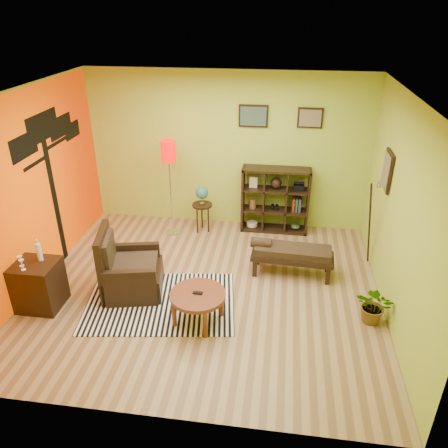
# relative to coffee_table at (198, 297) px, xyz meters

# --- Properties ---
(ground) EXTENTS (5.00, 5.00, 0.00)m
(ground) POSITION_rel_coffee_table_xyz_m (-0.02, 0.71, -0.38)
(ground) COLOR #A88457
(ground) RESTS_ON ground
(room_shell) EXTENTS (5.04, 4.54, 2.82)m
(room_shell) POSITION_rel_coffee_table_xyz_m (-0.11, 0.73, 1.42)
(room_shell) COLOR #ACC93F
(room_shell) RESTS_ON ground
(zebra_rug) EXTENTS (2.24, 1.69, 0.01)m
(zebra_rug) POSITION_rel_coffee_table_xyz_m (-0.61, 0.31, -0.38)
(zebra_rug) COLOR white
(zebra_rug) RESTS_ON ground
(coffee_table) EXTENTS (0.73, 0.73, 0.47)m
(coffee_table) POSITION_rel_coffee_table_xyz_m (0.00, 0.00, 0.00)
(coffee_table) COLOR brown
(coffee_table) RESTS_ON ground
(armchair) EXTENTS (0.97, 0.96, 0.99)m
(armchair) POSITION_rel_coffee_table_xyz_m (-1.12, 0.53, -0.08)
(armchair) COLOR black
(armchair) RESTS_ON ground
(side_cabinet) EXTENTS (0.58, 0.52, 1.00)m
(side_cabinet) POSITION_rel_coffee_table_xyz_m (-2.22, 0.03, -0.04)
(side_cabinet) COLOR black
(side_cabinet) RESTS_ON ground
(floor_lamp) EXTENTS (0.26, 0.26, 1.73)m
(floor_lamp) POSITION_rel_coffee_table_xyz_m (-0.93, 2.36, 1.01)
(floor_lamp) COLOR silver
(floor_lamp) RESTS_ON ground
(globe_table) EXTENTS (0.36, 0.36, 0.87)m
(globe_table) POSITION_rel_coffee_table_xyz_m (-0.41, 2.52, 0.28)
(globe_table) COLOR black
(globe_table) RESTS_ON ground
(cube_shelf) EXTENTS (1.20, 0.35, 1.20)m
(cube_shelf) POSITION_rel_coffee_table_xyz_m (0.89, 2.74, 0.22)
(cube_shelf) COLOR black
(cube_shelf) RESTS_ON ground
(bench) EXTENTS (1.28, 0.51, 0.58)m
(bench) POSITION_rel_coffee_table_xyz_m (1.18, 1.32, -0.02)
(bench) COLOR black
(bench) RESTS_ON ground
(potted_plant) EXTENTS (0.61, 0.65, 0.40)m
(potted_plant) POSITION_rel_coffee_table_xyz_m (2.28, 0.32, -0.18)
(potted_plant) COLOR #26661E
(potted_plant) RESTS_ON ground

